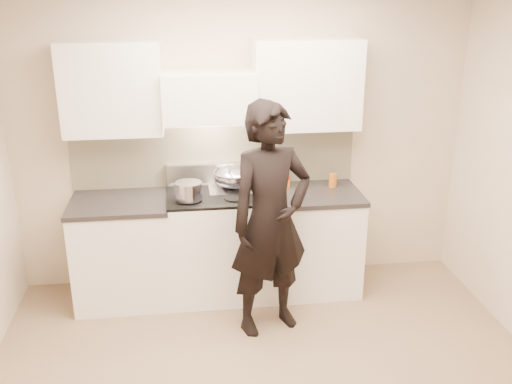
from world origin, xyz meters
TOP-DOWN VIEW (x-y plane):
  - room_shell at (-0.06, 0.37)m, footprint 4.04×3.54m
  - stove at (-0.30, 1.42)m, footprint 0.76×0.65m
  - counter_right at (0.53, 1.43)m, footprint 0.92×0.67m
  - counter_left at (-1.08, 1.43)m, footprint 0.82×0.67m
  - wok at (-0.10, 1.52)m, footprint 0.37×0.45m
  - stock_pot at (-0.50, 1.28)m, footprint 0.31×0.24m
  - utensil_crock at (0.28, 1.60)m, footprint 0.14×0.14m
  - spice_jar at (0.38, 1.56)m, footprint 0.04×0.04m
  - oil_glass at (0.78, 1.53)m, footprint 0.07×0.07m
  - person at (0.11, 0.83)m, footprint 0.79×0.65m

SIDE VIEW (x-z plane):
  - counter_right at x=0.53m, z-range 0.00..0.92m
  - counter_left at x=-1.08m, z-range 0.00..0.92m
  - stove at x=-0.30m, z-range 0.00..0.95m
  - person at x=0.11m, z-range 0.00..1.85m
  - spice_jar at x=0.38m, z-range 0.92..1.02m
  - oil_glass at x=0.78m, z-range 0.92..1.04m
  - utensil_crock at x=0.28m, z-range 0.85..1.21m
  - stock_pot at x=-0.50m, z-range 0.96..1.10m
  - wok at x=-0.10m, z-range 0.91..1.21m
  - room_shell at x=-0.06m, z-range 0.25..2.95m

